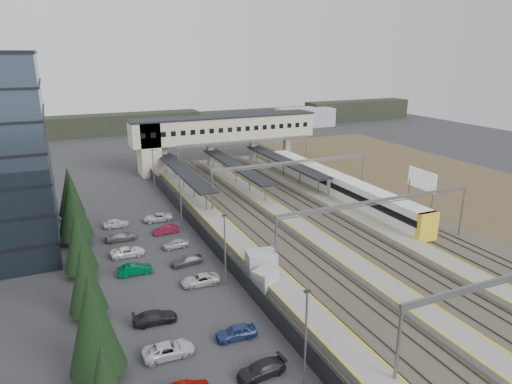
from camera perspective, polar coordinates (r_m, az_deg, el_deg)
name	(u,v)px	position (r m, az deg, el deg)	size (l,w,h in m)	color
ground	(262,245)	(59.82, 0.76, -6.69)	(220.00, 220.00, 0.00)	#2B2B2D
conifer_row	(81,251)	(49.74, -21.07, -6.94)	(4.42, 49.82, 9.50)	black
car_park	(173,285)	(49.86, -10.39, -11.38)	(10.37, 44.69, 1.28)	#BCBDC1
lampposts	(199,220)	(56.67, -7.14, -3.48)	(0.50, 53.25, 8.07)	slate
fence	(202,233)	(61.62, -6.72, -5.07)	(0.08, 90.00, 2.00)	#26282B
relay_cabin_near	(261,263)	(52.04, 0.66, -8.84)	(3.60, 2.87, 2.72)	#A0A2A5
relay_cabin_far	(265,280)	(49.13, 1.17, -10.90)	(2.92, 2.72, 2.14)	#A0A2A5
rail_corridor	(305,221)	(67.84, 6.19, -3.57)	(34.00, 90.00, 0.92)	#3A352E
canopies	(236,166)	(84.78, -2.55, 3.30)	(23.10, 30.00, 3.28)	black
footbridge	(213,132)	(98.03, -5.44, 7.52)	(40.40, 6.40, 11.20)	#B1A989
gantries	(330,185)	(65.78, 9.22, 0.88)	(28.40, 62.28, 7.17)	slate
train	(337,186)	(78.96, 10.11, 0.72)	(3.09, 42.99, 3.89)	white
billboard	(422,181)	(80.04, 20.02, 1.34)	(0.40, 6.50, 5.61)	slate
scrub_east	(480,193)	(90.49, 26.16, -0.14)	(34.00, 120.00, 0.06)	#4B4027
treeline_far	(210,120)	(150.97, -5.73, 8.96)	(170.00, 19.00, 7.00)	black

